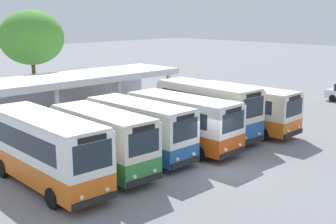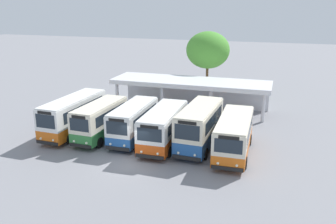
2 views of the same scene
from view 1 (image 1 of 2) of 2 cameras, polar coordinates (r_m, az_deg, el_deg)
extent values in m
plane|color=gray|center=(23.18, 7.23, -7.38)|extent=(180.00, 180.00, 0.00)
cylinder|color=black|center=(20.14, -9.20, -9.20)|extent=(0.25, 0.91, 0.90)
cylinder|color=black|center=(19.16, -14.54, -10.61)|extent=(0.25, 0.91, 0.90)
cylinder|color=black|center=(24.19, -15.74, -5.78)|extent=(0.25, 0.91, 0.90)
cylinder|color=black|center=(23.38, -20.36, -6.75)|extent=(0.25, 0.91, 0.90)
cube|color=orange|center=(21.50, -15.28, -6.78)|extent=(2.48, 8.03, 1.05)
cube|color=white|center=(21.09, -15.50, -3.16)|extent=(2.48, 8.03, 1.77)
cube|color=white|center=(20.86, -15.65, -0.66)|extent=(2.41, 7.78, 0.12)
cube|color=black|center=(18.39, -9.28, -11.12)|extent=(2.10, 0.17, 0.28)
cube|color=#1E2833|center=(17.77, -9.56, -5.62)|extent=(1.81, 0.11, 1.15)
cube|color=black|center=(17.57, -9.65, -3.41)|extent=(1.33, 0.10, 0.24)
cube|color=#1E2833|center=(21.66, -13.07, -2.48)|extent=(0.26, 6.36, 0.97)
cube|color=#1E2833|center=(20.71, -18.32, -3.48)|extent=(0.26, 6.36, 0.97)
sphere|color=#EAEACC|center=(18.58, -7.75, -9.77)|extent=(0.20, 0.20, 0.20)
sphere|color=#EAEACC|center=(17.98, -10.97, -10.68)|extent=(0.20, 0.20, 0.20)
cylinder|color=black|center=(21.79, -3.03, -7.35)|extent=(0.26, 0.91, 0.90)
cylinder|color=black|center=(20.66, -7.38, -8.57)|extent=(0.26, 0.91, 0.90)
cylinder|color=black|center=(24.88, -8.95, -4.95)|extent=(0.26, 0.91, 0.90)
cylinder|color=black|center=(23.89, -12.97, -5.85)|extent=(0.26, 0.91, 0.90)
cube|color=#337F3D|center=(22.61, -8.27, -5.52)|extent=(2.37, 6.57, 1.03)
cube|color=beige|center=(22.24, -8.38, -2.27)|extent=(2.37, 6.57, 1.62)
cube|color=beige|center=(22.04, -8.45, -0.08)|extent=(2.30, 6.37, 0.12)
cube|color=black|center=(20.25, -2.95, -8.70)|extent=(2.00, 0.18, 0.28)
cube|color=#1E2833|center=(19.72, -3.09, -3.92)|extent=(1.73, 0.12, 1.05)
cube|color=black|center=(19.55, -3.12, -2.12)|extent=(1.26, 0.10, 0.24)
cube|color=#1E2833|center=(22.89, -6.36, -1.66)|extent=(0.25, 5.19, 0.89)
cube|color=#1E2833|center=(21.77, -10.81, -2.55)|extent=(0.25, 5.19, 0.89)
sphere|color=#EAEACC|center=(20.50, -1.72, -7.50)|extent=(0.20, 0.20, 0.20)
sphere|color=#EAEACC|center=(19.81, -4.29, -8.25)|extent=(0.20, 0.20, 0.20)
cylinder|color=black|center=(24.12, 1.59, -5.35)|extent=(0.23, 0.90, 0.90)
cylinder|color=black|center=(22.74, -1.99, -6.48)|extent=(0.23, 0.90, 0.90)
cylinder|color=black|center=(27.08, -4.98, -3.40)|extent=(0.23, 0.90, 0.90)
cylinder|color=black|center=(25.85, -8.48, -4.26)|extent=(0.23, 0.90, 0.90)
cube|color=#23569E|center=(24.77, -3.63, -3.90)|extent=(2.22, 6.86, 0.95)
cube|color=silver|center=(24.44, -3.68, -0.98)|extent=(2.22, 6.86, 1.65)
cube|color=silver|center=(24.25, -3.70, 1.05)|extent=(2.16, 6.66, 0.12)
cube|color=black|center=(22.52, 2.27, -6.47)|extent=(2.06, 0.12, 0.28)
cube|color=#1E2833|center=(22.06, 2.22, -2.30)|extent=(1.77, 0.07, 1.07)
cube|color=black|center=(21.91, 2.23, -0.65)|extent=(1.30, 0.06, 0.24)
cube|color=#1E2833|center=(25.20, -2.01, -0.43)|extent=(0.09, 5.48, 0.91)
cube|color=#1E2833|center=(23.83, -5.76, -1.24)|extent=(0.09, 5.48, 0.91)
sphere|color=#EAEACC|center=(22.85, 3.27, -5.38)|extent=(0.20, 0.20, 0.20)
sphere|color=#EAEACC|center=(22.02, 1.20, -6.06)|extent=(0.20, 0.20, 0.20)
cylinder|color=black|center=(25.94, 7.19, -4.17)|extent=(0.24, 0.90, 0.90)
cylinder|color=black|center=(24.26, 4.00, -5.28)|extent=(0.24, 0.90, 0.90)
cylinder|color=black|center=(28.74, 0.01, -2.41)|extent=(0.24, 0.90, 0.90)
cylinder|color=black|center=(27.24, -3.26, -3.27)|extent=(0.24, 0.90, 0.90)
cube|color=#D14C14|center=(26.36, 1.84, -2.80)|extent=(2.48, 7.30, 1.02)
cube|color=silver|center=(26.04, 1.86, -0.04)|extent=(2.48, 7.30, 1.58)
cube|color=silver|center=(25.87, 1.87, 1.79)|extent=(2.41, 7.08, 0.12)
cube|color=black|center=(24.26, 8.26, -5.20)|extent=(2.22, 0.15, 0.28)
cube|color=#1E2833|center=(23.82, 8.31, -1.23)|extent=(1.91, 0.09, 1.02)
cube|color=black|center=(23.69, 8.35, 0.22)|extent=(1.40, 0.08, 0.24)
cube|color=#1E2833|center=(26.95, 3.36, 0.48)|extent=(0.16, 5.80, 0.87)
cube|color=#1E2833|center=(25.28, -0.07, -0.31)|extent=(0.16, 5.80, 0.87)
sphere|color=#EAEACC|center=(24.68, 9.15, -4.17)|extent=(0.20, 0.20, 0.20)
sphere|color=#EAEACC|center=(23.68, 7.35, -4.83)|extent=(0.20, 0.20, 0.20)
cylinder|color=black|center=(28.37, 9.81, -2.80)|extent=(0.26, 0.91, 0.90)
cylinder|color=black|center=(26.71, 6.87, -3.67)|extent=(0.26, 0.91, 0.90)
cylinder|color=black|center=(31.19, 3.38, -1.24)|extent=(0.26, 0.91, 0.90)
cylinder|color=black|center=(29.69, 0.38, -1.93)|extent=(0.26, 0.91, 0.90)
cube|color=#23569E|center=(28.80, 5.01, -1.35)|extent=(2.62, 7.26, 1.19)
cube|color=beige|center=(28.48, 5.06, 1.56)|extent=(2.62, 7.26, 1.79)
cube|color=beige|center=(28.32, 5.10, 3.46)|extent=(2.54, 7.04, 0.12)
cube|color=black|center=(26.69, 10.70, -3.65)|extent=(2.21, 0.19, 0.28)
cube|color=#1E2833|center=(26.24, 10.80, 0.56)|extent=(1.90, 0.13, 1.16)
cube|color=black|center=(26.10, 10.87, 2.12)|extent=(1.39, 0.11, 0.24)
cube|color=#1E2833|center=(29.38, 6.44, 1.97)|extent=(0.28, 5.73, 0.98)
cube|color=#1E2833|center=(27.72, 3.30, 1.40)|extent=(0.28, 5.73, 0.98)
sphere|color=#EAEACC|center=(27.11, 11.53, -2.75)|extent=(0.20, 0.20, 0.20)
sphere|color=#EAEACC|center=(26.12, 9.87, -3.26)|extent=(0.20, 0.20, 0.20)
cylinder|color=black|center=(30.49, 14.27, -1.94)|extent=(0.24, 0.90, 0.90)
cylinder|color=black|center=(28.60, 11.99, -2.76)|extent=(0.24, 0.90, 0.90)
cylinder|color=black|center=(32.99, 7.20, -0.56)|extent=(0.24, 0.90, 0.90)
cylinder|color=black|center=(31.26, 4.70, -1.23)|extent=(0.24, 0.90, 0.90)
cube|color=orange|center=(30.67, 9.45, -0.84)|extent=(2.50, 7.63, 0.96)
cube|color=beige|center=(30.41, 9.54, 1.47)|extent=(2.50, 7.63, 1.56)
cube|color=beige|center=(30.26, 9.59, 3.03)|extent=(2.43, 7.40, 0.12)
cube|color=black|center=(28.82, 15.67, -2.70)|extent=(2.24, 0.14, 0.28)
cube|color=#1E2833|center=(28.47, 15.79, 0.52)|extent=(1.93, 0.09, 1.02)
cube|color=black|center=(28.36, 15.86, 1.73)|extent=(1.42, 0.08, 0.24)
cube|color=#1E2833|center=(31.41, 10.61, 1.87)|extent=(0.16, 6.07, 0.86)
cube|color=#1E2833|center=(29.52, 8.08, 1.28)|extent=(0.16, 6.07, 0.86)
sphere|color=#EAEACC|center=(29.31, 16.30, -1.86)|extent=(0.20, 0.20, 0.20)
sphere|color=#EAEACC|center=(28.20, 15.06, -2.34)|extent=(0.20, 0.20, 0.20)
cylinder|color=black|center=(43.12, 20.26, 1.66)|extent=(0.20, 0.65, 0.64)
cylinder|color=silver|center=(31.05, -13.95, 0.52)|extent=(0.36, 0.36, 3.20)
cylinder|color=silver|center=(33.99, -6.28, 1.83)|extent=(0.36, 0.36, 3.20)
cylinder|color=silver|center=(37.46, 0.07, 2.89)|extent=(0.36, 0.36, 3.20)
cube|color=silver|center=(35.74, -13.61, 2.07)|extent=(16.70, 0.20, 3.20)
cube|color=silver|center=(33.72, -11.90, 4.48)|extent=(17.20, 4.88, 0.20)
cube|color=silver|center=(31.79, -9.52, 3.66)|extent=(17.20, 0.10, 0.28)
cylinder|color=slate|center=(33.06, -13.18, -1.18)|extent=(0.03, 0.03, 0.44)
cylinder|color=slate|center=(32.87, -13.68, -1.28)|extent=(0.03, 0.03, 0.44)
cylinder|color=slate|center=(33.35, -13.52, -1.08)|extent=(0.03, 0.03, 0.44)
cylinder|color=slate|center=(33.16, -14.02, -1.18)|extent=(0.03, 0.03, 0.44)
cube|color=#1E4CB2|center=(33.05, -13.62, -0.77)|extent=(0.46, 0.46, 0.04)
cube|color=#1E4CB2|center=(33.17, -13.83, -0.38)|extent=(0.44, 0.06, 0.40)
cylinder|color=slate|center=(33.51, -12.20, -0.95)|extent=(0.03, 0.03, 0.44)
cylinder|color=slate|center=(33.32, -12.69, -1.05)|extent=(0.03, 0.03, 0.44)
cylinder|color=slate|center=(33.79, -12.55, -0.85)|extent=(0.03, 0.03, 0.44)
cylinder|color=slate|center=(33.60, -13.04, -0.95)|extent=(0.03, 0.03, 0.44)
cube|color=#1E4CB2|center=(33.50, -12.64, -0.55)|extent=(0.46, 0.46, 0.04)
cube|color=#1E4CB2|center=(33.62, -12.85, -0.17)|extent=(0.44, 0.06, 0.40)
cylinder|color=slate|center=(33.81, -11.06, -0.78)|extent=(0.03, 0.03, 0.44)
cylinder|color=slate|center=(33.61, -11.54, -0.88)|extent=(0.03, 0.03, 0.44)
cylinder|color=slate|center=(34.09, -11.41, -0.69)|extent=(0.03, 0.03, 0.44)
cylinder|color=slate|center=(33.89, -11.89, -0.78)|extent=(0.03, 0.03, 0.44)
cube|color=#1E4CB2|center=(33.79, -11.49, -0.39)|extent=(0.46, 0.46, 0.04)
cube|color=#1E4CB2|center=(33.91, -11.71, -0.01)|extent=(0.44, 0.06, 0.40)
cylinder|color=slate|center=(34.26, -10.11, -0.56)|extent=(0.03, 0.03, 0.44)
cylinder|color=slate|center=(34.06, -10.58, -0.66)|extent=(0.03, 0.03, 0.44)
cylinder|color=slate|center=(34.54, -10.47, -0.48)|extent=(0.03, 0.03, 0.44)
cylinder|color=slate|center=(34.33, -10.93, -0.57)|extent=(0.03, 0.03, 0.44)
cube|color=#1E4CB2|center=(34.24, -10.54, -0.18)|extent=(0.46, 0.46, 0.04)
cube|color=#1E4CB2|center=(34.36, -10.75, 0.20)|extent=(0.44, 0.06, 0.40)
cylinder|color=slate|center=(34.64, -9.08, -0.39)|extent=(0.03, 0.03, 0.44)
cylinder|color=slate|center=(34.43, -9.54, -0.48)|extent=(0.03, 0.03, 0.44)
cylinder|color=slate|center=(34.91, -9.44, -0.30)|extent=(0.03, 0.03, 0.44)
cylinder|color=slate|center=(34.70, -9.90, -0.39)|extent=(0.03, 0.03, 0.44)
cube|color=#1E4CB2|center=(34.62, -9.51, 0.00)|extent=(0.46, 0.46, 0.04)
cube|color=#1E4CB2|center=(34.73, -9.72, 0.37)|extent=(0.44, 0.06, 0.40)
cylinder|color=brown|center=(40.02, -16.65, 3.44)|extent=(0.32, 0.32, 3.84)
ellipsoid|color=#4C9933|center=(39.63, -17.01, 9.07)|extent=(5.38, 5.38, 4.57)
camera|label=2|loc=(28.96, 65.82, 12.66)|focal=38.30mm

